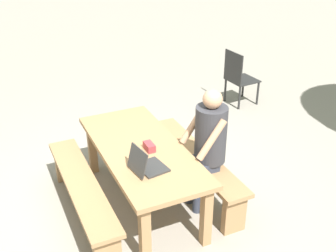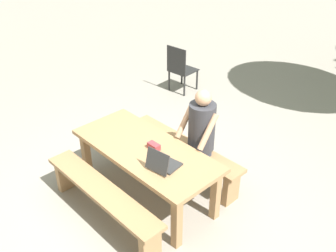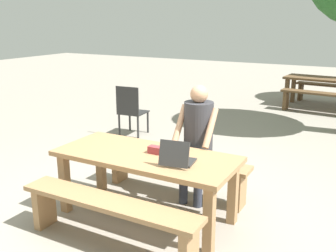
# 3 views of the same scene
# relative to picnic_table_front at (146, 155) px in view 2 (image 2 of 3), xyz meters

# --- Properties ---
(ground_plane) EXTENTS (30.00, 30.00, 0.00)m
(ground_plane) POSITION_rel_picnic_table_front_xyz_m (0.00, 0.00, -0.61)
(ground_plane) COLOR gray
(picnic_table_front) EXTENTS (1.88, 0.82, 0.71)m
(picnic_table_front) POSITION_rel_picnic_table_front_xyz_m (0.00, 0.00, 0.00)
(picnic_table_front) COLOR #9E754C
(picnic_table_front) RESTS_ON ground
(bench_near) EXTENTS (1.81, 0.30, 0.47)m
(bench_near) POSITION_rel_picnic_table_front_xyz_m (0.00, -0.65, -0.25)
(bench_near) COLOR #9E754C
(bench_near) RESTS_ON ground
(bench_far) EXTENTS (1.81, 0.30, 0.47)m
(bench_far) POSITION_rel_picnic_table_front_xyz_m (0.00, 0.65, -0.25)
(bench_far) COLOR #9E754C
(bench_far) RESTS_ON ground
(laptop) EXTENTS (0.33, 0.35, 0.26)m
(laptop) POSITION_rel_picnic_table_front_xyz_m (0.42, -0.11, 0.16)
(laptop) COLOR #2D2D2D
(laptop) RESTS_ON picnic_table_front
(small_pouch) EXTENTS (0.15, 0.08, 0.08)m
(small_pouch) POSITION_rel_picnic_table_front_xyz_m (0.09, 0.06, 0.14)
(small_pouch) COLOR #993338
(small_pouch) RESTS_ON picnic_table_front
(person_seated) EXTENTS (0.44, 0.42, 1.34)m
(person_seated) POSITION_rel_picnic_table_front_xyz_m (0.29, 0.62, 0.19)
(person_seated) COLOR #333847
(person_seated) RESTS_ON ground
(plastic_chair) EXTENTS (0.47, 0.47, 0.91)m
(plastic_chair) POSITION_rel_picnic_table_front_xyz_m (-1.80, 2.41, -0.13)
(plastic_chair) COLOR #262626
(plastic_chair) RESTS_ON ground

